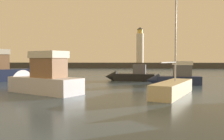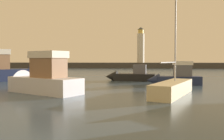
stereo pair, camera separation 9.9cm
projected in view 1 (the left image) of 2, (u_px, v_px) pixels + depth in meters
name	position (u px, v px, depth m)	size (l,w,h in m)	color
ground_plane	(110.00, 75.00, 40.04)	(225.95, 225.95, 0.00)	#384C60
breakwater	(122.00, 65.00, 77.47)	(75.16, 4.67, 1.70)	#423F3D
lighthouse	(140.00, 46.00, 76.68)	(2.27, 2.27, 11.23)	silver
motorboat_0	(128.00, 76.00, 30.04)	(6.34, 2.34, 2.31)	black
motorboat_3	(174.00, 77.00, 25.15)	(5.59, 1.70, 2.65)	#1E284C
motorboat_4	(37.00, 79.00, 19.30)	(7.93, 5.66, 3.63)	silver
motorboat_5	(12.00, 72.00, 30.34)	(7.65, 7.73, 4.16)	#1E284C
sailboat_moored	(173.00, 88.00, 17.63)	(4.01, 6.78, 8.83)	beige
mooring_buoy	(63.00, 75.00, 33.52)	(1.02, 1.02, 1.02)	#EA5919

